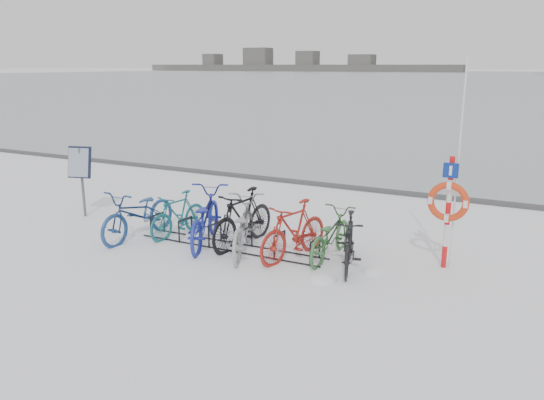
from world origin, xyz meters
TOP-DOWN VIEW (x-y plane):
  - ground at (0.00, 0.00)m, footprint 900.00×900.00m
  - ice_sheet at (0.00, 155.00)m, footprint 400.00×298.00m
  - quay_edge at (0.00, 5.90)m, footprint 400.00×0.25m
  - bike_rack at (0.00, 0.00)m, footprint 4.00×0.48m
  - info_board at (-4.25, 0.31)m, footprint 0.59×0.36m
  - lifebuoy_station at (3.94, 0.76)m, footprint 0.70×0.22m
  - shoreline at (-122.02, 260.00)m, footprint 180.00×12.00m
  - bike_0 at (-2.03, -0.29)m, footprint 0.81×2.11m
  - bike_1 at (-1.39, 0.19)m, footprint 0.68×1.65m
  - bike_2 at (-0.61, 0.00)m, footprint 1.49×2.31m
  - bike_3 at (0.15, 0.25)m, footprint 0.77×1.99m
  - bike_4 at (0.34, -0.11)m, footprint 1.42×2.19m
  - bike_5 at (1.34, 0.06)m, footprint 0.99×1.92m
  - bike_6 at (1.94, 0.38)m, footprint 0.67×1.81m
  - bike_7 at (2.43, 0.03)m, footprint 0.91×1.75m
  - snow_drifts at (0.75, -0.02)m, footprint 5.63×1.49m

SIDE VIEW (x-z plane):
  - ground at x=0.00m, z-range 0.00..0.00m
  - snow_drifts at x=0.75m, z-range -0.08..0.08m
  - ice_sheet at x=0.00m, z-range 0.00..0.02m
  - quay_edge at x=0.00m, z-range 0.00..0.10m
  - bike_rack at x=0.00m, z-range -0.05..0.41m
  - bike_6 at x=1.94m, z-range 0.00..0.94m
  - bike_1 at x=-1.39m, z-range 0.00..0.96m
  - bike_7 at x=2.43m, z-range 0.00..1.01m
  - bike_4 at x=0.34m, z-range 0.00..1.08m
  - bike_0 at x=-2.03m, z-range 0.00..1.09m
  - bike_5 at x=1.34m, z-range 0.00..1.11m
  - bike_2 at x=-0.61m, z-range 0.00..1.15m
  - bike_3 at x=0.15m, z-range 0.00..1.17m
  - info_board at x=-4.25m, z-range 0.37..2.05m
  - lifebuoy_station at x=3.94m, z-range -0.60..3.04m
  - shoreline at x=-122.02m, z-range -1.96..7.54m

